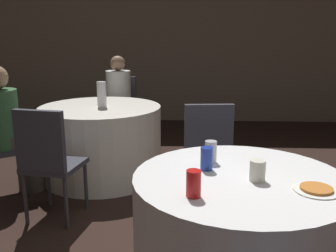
{
  "coord_description": "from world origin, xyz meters",
  "views": [
    {
      "loc": [
        -0.34,
        -1.83,
        1.42
      ],
      "look_at": [
        -0.46,
        0.6,
        0.83
      ],
      "focal_mm": 40.0,
      "sensor_mm": 36.0,
      "label": 1
    }
  ],
  "objects": [
    {
      "name": "cup_near",
      "position": [
        0.01,
        -0.1,
        0.78
      ],
      "size": [
        0.08,
        0.08,
        0.1
      ],
      "color": "silver",
      "rests_on": "table_near"
    },
    {
      "name": "person_white_shirt",
      "position": [
        -1.18,
        2.65,
        0.58
      ],
      "size": [
        0.3,
        0.49,
        1.17
      ],
      "rotation": [
        0.0,
        0.0,
        -3.16
      ],
      "color": "black",
      "rests_on": "ground_plane"
    },
    {
      "name": "bottle_far",
      "position": [
        -1.17,
        1.76,
        0.85
      ],
      "size": [
        0.09,
        0.09,
        0.25
      ],
      "color": "white",
      "rests_on": "table_far"
    },
    {
      "name": "wall_back",
      "position": [
        0.0,
        4.43,
        1.4
      ],
      "size": [
        16.0,
        0.06,
        2.8
      ],
      "color": "gray",
      "rests_on": "ground_plane"
    },
    {
      "name": "chair_near_north",
      "position": [
        -0.16,
        0.91,
        0.54
      ],
      "size": [
        0.44,
        0.44,
        0.9
      ],
      "rotation": [
        0.0,
        0.0,
        -3.05
      ],
      "color": "#383842",
      "rests_on": "ground_plane"
    },
    {
      "name": "soda_can_blue",
      "position": [
        -0.23,
        0.05,
        0.79
      ],
      "size": [
        0.07,
        0.07,
        0.12
      ],
      "color": "#1E38A5",
      "rests_on": "table_near"
    },
    {
      "name": "table_near",
      "position": [
        -0.06,
        -0.05,
        0.36
      ],
      "size": [
        1.09,
        1.09,
        0.73
      ],
      "color": "white",
      "rests_on": "ground_plane"
    },
    {
      "name": "chair_far_south",
      "position": [
        -1.38,
        0.79,
        0.54
      ],
      "size": [
        0.46,
        0.47,
        0.9
      ],
      "rotation": [
        0.0,
        0.0,
        -0.17
      ],
      "color": "#383842",
      "rests_on": "ground_plane"
    },
    {
      "name": "pizza_plate_near",
      "position": [
        0.26,
        -0.21,
        0.73
      ],
      "size": [
        0.21,
        0.21,
        0.02
      ],
      "color": "white",
      "rests_on": "table_near"
    },
    {
      "name": "table_far",
      "position": [
        -1.2,
        1.8,
        0.36
      ],
      "size": [
        1.21,
        1.21,
        0.73
      ],
      "color": "white",
      "rests_on": "ground_plane"
    },
    {
      "name": "chair_far_north",
      "position": [
        -1.18,
        2.81,
        0.54
      ],
      "size": [
        0.41,
        0.41,
        0.9
      ],
      "rotation": [
        0.0,
        0.0,
        -3.16
      ],
      "color": "#383842",
      "rests_on": "ground_plane"
    },
    {
      "name": "soda_can_red",
      "position": [
        -0.31,
        -0.3,
        0.79
      ],
      "size": [
        0.07,
        0.07,
        0.12
      ],
      "color": "red",
      "rests_on": "table_near"
    },
    {
      "name": "soda_can_silver",
      "position": [
        -0.2,
        0.17,
        0.79
      ],
      "size": [
        0.07,
        0.07,
        0.12
      ],
      "color": "silver",
      "rests_on": "table_near"
    },
    {
      "name": "person_green_jacket",
      "position": [
        -1.91,
        1.31,
        0.59
      ],
      "size": [
        0.47,
        0.44,
        1.17
      ],
      "rotation": [
        0.0,
        0.0,
        -0.97
      ],
      "color": "#4C4238",
      "rests_on": "ground_plane"
    }
  ]
}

